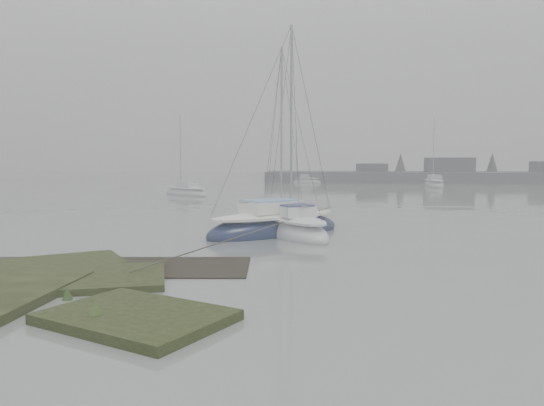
{
  "coord_description": "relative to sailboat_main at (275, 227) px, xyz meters",
  "views": [
    {
      "loc": [
        4.3,
        -10.5,
        3.28
      ],
      "look_at": [
        2.46,
        6.64,
        1.8
      ],
      "focal_mm": 35.0,
      "sensor_mm": 36.0,
      "label": 1
    }
  ],
  "objects": [
    {
      "name": "ground",
      "position": [
        -2.02,
        18.01,
        -0.3
      ],
      "size": [
        160.0,
        160.0,
        0.0
      ],
      "primitive_type": "plane",
      "color": "slate",
      "rests_on": "ground"
    },
    {
      "name": "far_shoreline",
      "position": [
        24.82,
        49.91,
        0.55
      ],
      "size": [
        60.0,
        8.0,
        4.15
      ],
      "color": "#4C4F51",
      "rests_on": "ground"
    },
    {
      "name": "sailboat_main",
      "position": [
        0.0,
        0.0,
        0.0
      ],
      "size": [
        6.49,
        6.35,
        9.64
      ],
      "rotation": [
        0.0,
        0.0,
        -0.81
      ],
      "color": "#151E3D",
      "rests_on": "ground"
    },
    {
      "name": "sailboat_white",
      "position": [
        0.62,
        -0.11,
        -0.03
      ],
      "size": [
        4.76,
        6.3,
        8.62
      ],
      "rotation": [
        0.0,
        0.0,
        0.52
      ],
      "color": "silver",
      "rests_on": "ground"
    },
    {
      "name": "sailboat_far_a",
      "position": [
        -10.18,
        22.83,
        -0.06
      ],
      "size": [
        5.34,
        4.83,
        7.68
      ],
      "rotation": [
        0.0,
        0.0,
        0.88
      ],
      "color": "#B4BBBF",
      "rests_on": "ground"
    },
    {
      "name": "sailboat_far_b",
      "position": [
        14.25,
        39.46,
        -0.03
      ],
      "size": [
        2.12,
        6.09,
        8.54
      ],
      "rotation": [
        0.0,
        0.0,
        -0.02
      ],
      "color": "silver",
      "rests_on": "ground"
    },
    {
      "name": "sailboat_far_c",
      "position": [
        -1.23,
        46.56,
        -0.07
      ],
      "size": [
        5.57,
        3.25,
        7.47
      ],
      "rotation": [
        0.0,
        0.0,
        1.27
      ],
      "color": "silver",
      "rests_on": "ground"
    }
  ]
}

